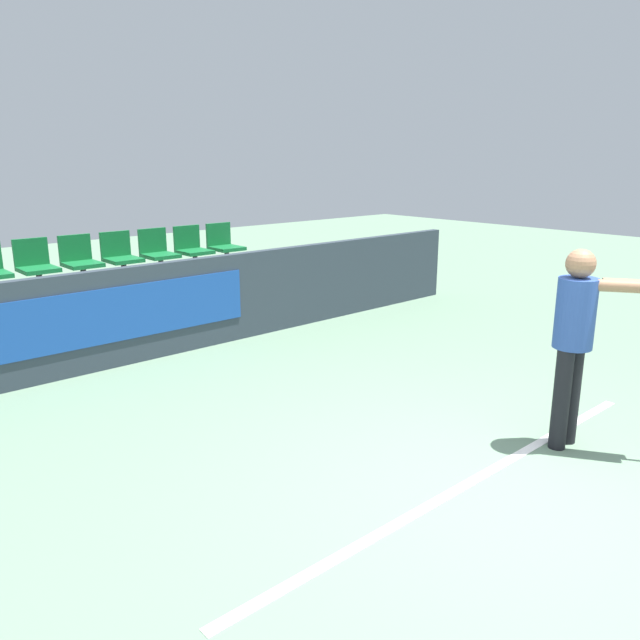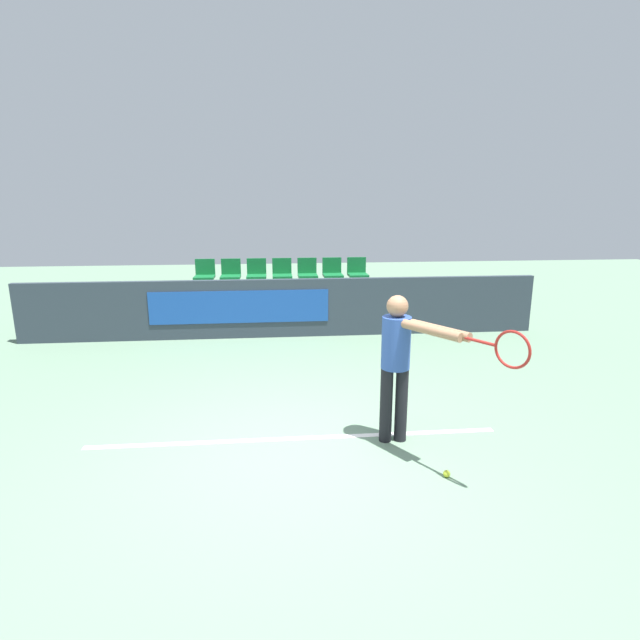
{
  "view_description": "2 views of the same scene",
  "coord_description": "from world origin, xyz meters",
  "px_view_note": "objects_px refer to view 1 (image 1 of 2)",
  "views": [
    {
      "loc": [
        -3.43,
        -1.86,
        2.22
      ],
      "look_at": [
        0.01,
        2.02,
        0.86
      ],
      "focal_mm": 35.0,
      "sensor_mm": 36.0,
      "label": 1
    },
    {
      "loc": [
        -0.2,
        -4.48,
        2.5
      ],
      "look_at": [
        0.45,
        2.28,
        0.83
      ],
      "focal_mm": 28.0,
      "sensor_mm": 36.0,
      "label": 2
    }
  ],
  "objects_px": {
    "stadium_chair_4": "(191,287)",
    "stadium_chair_9": "(80,259)",
    "stadium_chair_10": "(120,255)",
    "stadium_chair_12": "(192,247)",
    "stadium_chair_5": "(227,281)",
    "tennis_player": "(586,329)",
    "stadium_chair_13": "(224,244)",
    "stadium_chair_8": "(36,264)",
    "stadium_chair_0": "(15,314)",
    "stadium_chair_11": "(158,251)",
    "stadium_chair_6": "(259,276)",
    "stadium_chair_3": "(153,293)",
    "stadium_chair_1": "(65,306)",
    "stadium_chair_2": "(111,299)"
  },
  "relations": [
    {
      "from": "stadium_chair_4",
      "to": "stadium_chair_9",
      "type": "height_order",
      "value": "stadium_chair_9"
    },
    {
      "from": "stadium_chair_10",
      "to": "stadium_chair_12",
      "type": "height_order",
      "value": "same"
    },
    {
      "from": "stadium_chair_5",
      "to": "tennis_player",
      "type": "relative_size",
      "value": 0.33
    },
    {
      "from": "stadium_chair_13",
      "to": "stadium_chair_8",
      "type": "bearing_deg",
      "value": 180.0
    },
    {
      "from": "stadium_chair_0",
      "to": "stadium_chair_11",
      "type": "relative_size",
      "value": 1.0
    },
    {
      "from": "stadium_chair_0",
      "to": "stadium_chair_8",
      "type": "distance_m",
      "value": 1.08
    },
    {
      "from": "stadium_chair_6",
      "to": "stadium_chair_10",
      "type": "bearing_deg",
      "value": 151.74
    },
    {
      "from": "stadium_chair_6",
      "to": "stadium_chair_8",
      "type": "xyz_separation_m",
      "value": [
        -2.67,
        0.86,
        0.37
      ]
    },
    {
      "from": "stadium_chair_6",
      "to": "stadium_chair_13",
      "type": "relative_size",
      "value": 1.0
    },
    {
      "from": "stadium_chair_4",
      "to": "stadium_chair_9",
      "type": "bearing_deg",
      "value": 141.12
    },
    {
      "from": "stadium_chair_3",
      "to": "stadium_chair_11",
      "type": "distance_m",
      "value": 1.08
    },
    {
      "from": "stadium_chair_8",
      "to": "stadium_chair_11",
      "type": "relative_size",
      "value": 1.0
    },
    {
      "from": "stadium_chair_11",
      "to": "stadium_chair_5",
      "type": "bearing_deg",
      "value": -58.2
    },
    {
      "from": "stadium_chair_0",
      "to": "stadium_chair_11",
      "type": "bearing_deg",
      "value": 21.96
    },
    {
      "from": "stadium_chair_9",
      "to": "tennis_player",
      "type": "distance_m",
      "value": 5.97
    },
    {
      "from": "stadium_chair_0",
      "to": "stadium_chair_4",
      "type": "distance_m",
      "value": 2.13
    },
    {
      "from": "stadium_chair_8",
      "to": "stadium_chair_12",
      "type": "xyz_separation_m",
      "value": [
        2.13,
        0.0,
        0.0
      ]
    },
    {
      "from": "stadium_chair_5",
      "to": "stadium_chair_10",
      "type": "relative_size",
      "value": 1.0
    },
    {
      "from": "stadium_chair_8",
      "to": "stadium_chair_13",
      "type": "height_order",
      "value": "same"
    },
    {
      "from": "stadium_chair_9",
      "to": "stadium_chair_8",
      "type": "bearing_deg",
      "value": 180.0
    },
    {
      "from": "stadium_chair_5",
      "to": "stadium_chair_10",
      "type": "xyz_separation_m",
      "value": [
        -1.07,
        0.86,
        0.37
      ]
    },
    {
      "from": "stadium_chair_1",
      "to": "stadium_chair_9",
      "type": "xyz_separation_m",
      "value": [
        0.53,
        0.86,
        0.37
      ]
    },
    {
      "from": "stadium_chair_6",
      "to": "stadium_chair_1",
      "type": "bearing_deg",
      "value": 180.0
    },
    {
      "from": "stadium_chair_2",
      "to": "stadium_chair_5",
      "type": "bearing_deg",
      "value": 0.0
    },
    {
      "from": "stadium_chair_0",
      "to": "stadium_chair_6",
      "type": "height_order",
      "value": "same"
    },
    {
      "from": "stadium_chair_1",
      "to": "stadium_chair_4",
      "type": "bearing_deg",
      "value": 0.0
    },
    {
      "from": "stadium_chair_1",
      "to": "stadium_chair_13",
      "type": "height_order",
      "value": "stadium_chair_13"
    },
    {
      "from": "stadium_chair_12",
      "to": "stadium_chair_2",
      "type": "bearing_deg",
      "value": -151.74
    },
    {
      "from": "stadium_chair_5",
      "to": "stadium_chair_10",
      "type": "distance_m",
      "value": 1.42
    },
    {
      "from": "stadium_chair_1",
      "to": "stadium_chair_13",
      "type": "relative_size",
      "value": 1.0
    },
    {
      "from": "stadium_chair_0",
      "to": "stadium_chair_8",
      "type": "relative_size",
      "value": 1.0
    },
    {
      "from": "stadium_chair_0",
      "to": "stadium_chair_6",
      "type": "relative_size",
      "value": 1.0
    },
    {
      "from": "stadium_chair_0",
      "to": "stadium_chair_3",
      "type": "height_order",
      "value": "same"
    },
    {
      "from": "stadium_chair_12",
      "to": "stadium_chair_8",
      "type": "bearing_deg",
      "value": 180.0
    },
    {
      "from": "stadium_chair_10",
      "to": "tennis_player",
      "type": "height_order",
      "value": "tennis_player"
    },
    {
      "from": "stadium_chair_6",
      "to": "stadium_chair_13",
      "type": "xyz_separation_m",
      "value": [
        0.0,
        0.86,
        0.37
      ]
    },
    {
      "from": "stadium_chair_8",
      "to": "stadium_chair_1",
      "type": "bearing_deg",
      "value": -90.0
    },
    {
      "from": "stadium_chair_8",
      "to": "stadium_chair_9",
      "type": "distance_m",
      "value": 0.53
    },
    {
      "from": "stadium_chair_10",
      "to": "stadium_chair_11",
      "type": "bearing_deg",
      "value": 0.0
    },
    {
      "from": "stadium_chair_12",
      "to": "stadium_chair_13",
      "type": "height_order",
      "value": "same"
    },
    {
      "from": "stadium_chair_3",
      "to": "stadium_chair_5",
      "type": "xyz_separation_m",
      "value": [
        1.07,
        0.0,
        0.0
      ]
    },
    {
      "from": "stadium_chair_5",
      "to": "stadium_chair_8",
      "type": "xyz_separation_m",
      "value": [
        -2.13,
        0.86,
        0.37
      ]
    },
    {
      "from": "stadium_chair_11",
      "to": "stadium_chair_13",
      "type": "height_order",
      "value": "same"
    },
    {
      "from": "stadium_chair_0",
      "to": "stadium_chair_1",
      "type": "height_order",
      "value": "same"
    },
    {
      "from": "stadium_chair_11",
      "to": "stadium_chair_10",
      "type": "bearing_deg",
      "value": 180.0
    },
    {
      "from": "stadium_chair_4",
      "to": "stadium_chair_13",
      "type": "bearing_deg",
      "value": 38.88
    },
    {
      "from": "stadium_chair_1",
      "to": "stadium_chair_6",
      "type": "relative_size",
      "value": 1.0
    },
    {
      "from": "stadium_chair_8",
      "to": "stadium_chair_11",
      "type": "height_order",
      "value": "same"
    },
    {
      "from": "stadium_chair_6",
      "to": "stadium_chair_10",
      "type": "relative_size",
      "value": 1.0
    },
    {
      "from": "stadium_chair_4",
      "to": "stadium_chair_8",
      "type": "bearing_deg",
      "value": 151.74
    }
  ]
}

